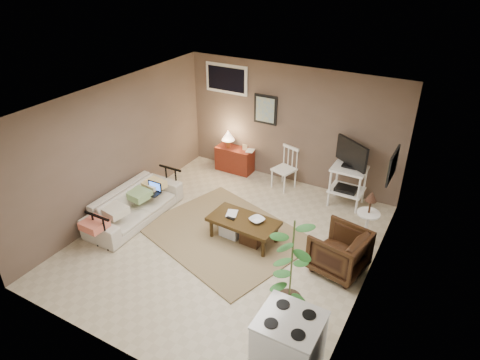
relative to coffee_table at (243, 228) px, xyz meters
The scene contains 20 objects.
floor 0.37m from the coffee_table, 138.15° to the right, with size 5.00×5.00×0.00m, color #C1B293.
art_back 2.70m from the coffee_table, 108.23° to the left, with size 0.50×0.03×0.60m, color black.
art_right 2.54m from the coffee_table, 23.22° to the left, with size 0.03×0.60×0.45m, color black.
window 3.30m from the coffee_table, 125.83° to the left, with size 0.96×0.03×0.60m, color white.
rug 0.41m from the coffee_table, behind, with size 2.52×2.02×0.02m, color olive.
coffee_table is the anchor object (origin of this frame).
sofa 2.04m from the coffee_table, 169.39° to the right, with size 1.91×0.56×0.75m, color beige.
sofa_pillows 2.06m from the coffee_table, 163.09° to the right, with size 0.37×1.82×0.13m, color beige, non-canonical shape.
sofa_end_rails 1.93m from the coffee_table, 168.79° to the right, with size 0.51×1.91×0.64m, color black, non-canonical shape.
laptop 1.84m from the coffee_table, behind, with size 0.29×0.21×0.20m.
red_console 2.53m from the coffee_table, 123.32° to the left, with size 0.80×0.36×0.93m.
spindle_chair 1.98m from the coffee_table, 93.93° to the left, with size 0.49×0.49×0.86m.
tv_stand 2.29m from the coffee_table, 59.13° to the left, with size 0.68×0.50×1.31m.
side_table 2.05m from the coffee_table, 27.19° to the left, with size 0.37×0.37×0.98m.
armchair 1.61m from the coffee_table, ahead, with size 0.73×0.69×0.76m, color #311C0D.
potted_plant 1.86m from the coffee_table, 41.18° to the right, with size 0.39×0.39×1.55m.
stove 2.61m from the coffee_table, 50.11° to the right, with size 0.69×0.64×0.90m.
bowl 0.37m from the coffee_table, 15.72° to the left, with size 0.23×0.06×0.23m, color #35240E.
book_table 0.43m from the coffee_table, behind, with size 0.18×0.02×0.24m, color #35240E.
book_console 2.42m from the coffee_table, 117.14° to the left, with size 0.16×0.02×0.21m, color #35240E.
Camera 1 is at (2.99, -4.89, 4.36)m, focal length 32.00 mm.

